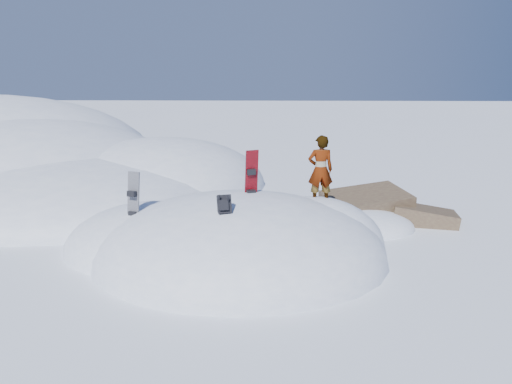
{
  "coord_description": "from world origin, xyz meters",
  "views": [
    {
      "loc": [
        0.73,
        -11.17,
        4.37
      ],
      "look_at": [
        0.38,
        0.3,
        1.53
      ],
      "focal_mm": 35.0,
      "sensor_mm": 36.0,
      "label": 1
    }
  ],
  "objects_px": {
    "snowboard_red": "(251,184)",
    "person": "(320,170)",
    "backpack": "(224,204)",
    "snowboard_dark": "(133,206)"
  },
  "relations": [
    {
      "from": "backpack",
      "to": "person",
      "type": "xyz_separation_m",
      "value": [
        2.22,
        2.06,
        0.34
      ]
    },
    {
      "from": "person",
      "to": "snowboard_red",
      "type": "bearing_deg",
      "value": 11.53
    },
    {
      "from": "backpack",
      "to": "person",
      "type": "relative_size",
      "value": 0.27
    },
    {
      "from": "snowboard_dark",
      "to": "person",
      "type": "distance_m",
      "value": 4.64
    },
    {
      "from": "snowboard_red",
      "to": "person",
      "type": "height_order",
      "value": "person"
    },
    {
      "from": "snowboard_dark",
      "to": "person",
      "type": "height_order",
      "value": "person"
    },
    {
      "from": "backpack",
      "to": "person",
      "type": "distance_m",
      "value": 3.04
    },
    {
      "from": "backpack",
      "to": "snowboard_red",
      "type": "bearing_deg",
      "value": 55.91
    },
    {
      "from": "snowboard_red",
      "to": "person",
      "type": "relative_size",
      "value": 0.98
    },
    {
      "from": "snowboard_dark",
      "to": "backpack",
      "type": "bearing_deg",
      "value": -4.2
    }
  ]
}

